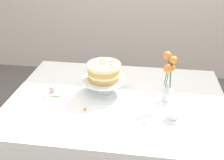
# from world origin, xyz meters

# --- Properties ---
(dining_table) EXTENTS (1.40, 1.00, 0.74)m
(dining_table) POSITION_xyz_m (0.00, -0.03, 0.65)
(dining_table) COLOR white
(dining_table) RESTS_ON ground
(linen_napkin) EXTENTS (0.38, 0.38, 0.00)m
(linen_napkin) POSITION_xyz_m (-0.10, 0.07, 0.74)
(linen_napkin) COLOR white
(linen_napkin) RESTS_ON dining_table
(cake_stand) EXTENTS (0.29, 0.29, 0.10)m
(cake_stand) POSITION_xyz_m (-0.10, 0.07, 0.82)
(cake_stand) COLOR silver
(cake_stand) RESTS_ON linen_napkin
(layer_cake) EXTENTS (0.22, 0.22, 0.12)m
(layer_cake) POSITION_xyz_m (-0.10, 0.07, 0.90)
(layer_cake) COLOR tan
(layer_cake) RESTS_ON cake_stand
(flower_vase) EXTENTS (0.09, 0.09, 0.33)m
(flower_vase) POSITION_xyz_m (0.31, 0.02, 0.89)
(flower_vase) COLOR silver
(flower_vase) RESTS_ON dining_table
(teacup) EXTENTS (0.12, 0.12, 0.06)m
(teacup) POSITION_xyz_m (0.34, -0.17, 0.77)
(teacup) COLOR white
(teacup) RESTS_ON dining_table
(fallen_rose) EXTENTS (0.11, 0.10, 0.04)m
(fallen_rose) POSITION_xyz_m (-0.45, 0.01, 0.76)
(fallen_rose) COLOR #2D6028
(fallen_rose) RESTS_ON dining_table
(loose_petal_0) EXTENTS (0.05, 0.05, 0.00)m
(loose_petal_0) POSITION_xyz_m (-0.39, -0.27, 0.74)
(loose_petal_0) COLOR pink
(loose_petal_0) RESTS_ON dining_table
(loose_petal_1) EXTENTS (0.02, 0.04, 0.00)m
(loose_petal_1) POSITION_xyz_m (-0.20, -0.26, 0.74)
(loose_petal_1) COLOR pink
(loose_petal_1) RESTS_ON dining_table
(loose_petal_2) EXTENTS (0.02, 0.04, 0.00)m
(loose_petal_2) POSITION_xyz_m (-0.18, -0.16, 0.74)
(loose_petal_2) COLOR orange
(loose_petal_2) RESTS_ON dining_table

